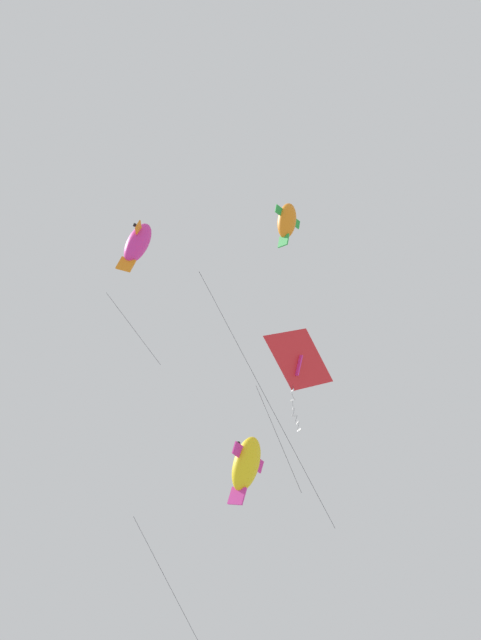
{
  "coord_description": "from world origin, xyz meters",
  "views": [
    {
      "loc": [
        -20.27,
        16.24,
        16.38
      ],
      "look_at": [
        -0.95,
        1.7,
        34.56
      ],
      "focal_mm": 55.56,
      "sensor_mm": 36.0,
      "label": 1
    }
  ],
  "objects_px": {
    "kite_fish_highest": "(287,221)",
    "kite_fish_near_right": "(246,464)",
    "kite_delta_mid_left": "(298,361)",
    "kite_fish_low_drifter": "(138,243)"
  },
  "relations": [
    {
      "from": "kite_fish_highest",
      "to": "kite_fish_near_right",
      "type": "bearing_deg",
      "value": 60.83
    },
    {
      "from": "kite_delta_mid_left",
      "to": "kite_fish_highest",
      "type": "height_order",
      "value": "kite_fish_highest"
    },
    {
      "from": "kite_delta_mid_left",
      "to": "kite_fish_highest",
      "type": "xyz_separation_m",
      "value": [
        -2.26,
        2.16,
        2.92
      ]
    },
    {
      "from": "kite_delta_mid_left",
      "to": "kite_fish_near_right",
      "type": "bearing_deg",
      "value": 103.07
    },
    {
      "from": "kite_fish_near_right",
      "to": "kite_delta_mid_left",
      "type": "distance_m",
      "value": 3.58
    },
    {
      "from": "kite_delta_mid_left",
      "to": "kite_fish_low_drifter",
      "type": "relative_size",
      "value": 0.88
    },
    {
      "from": "kite_fish_near_right",
      "to": "kite_fish_low_drifter",
      "type": "xyz_separation_m",
      "value": [
        0.76,
        3.82,
        7.18
      ]
    },
    {
      "from": "kite_fish_near_right",
      "to": "kite_fish_highest",
      "type": "relative_size",
      "value": 0.96
    },
    {
      "from": "kite_delta_mid_left",
      "to": "kite_fish_highest",
      "type": "distance_m",
      "value": 4.28
    },
    {
      "from": "kite_fish_near_right",
      "to": "kite_delta_mid_left",
      "type": "bearing_deg",
      "value": -85.8
    }
  ]
}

